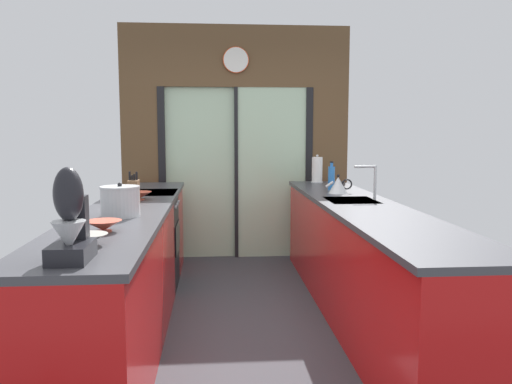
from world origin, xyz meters
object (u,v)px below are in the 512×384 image
at_px(kettle, 338,185).
at_px(paper_towel_roll, 317,170).
at_px(stock_pot, 120,201).
at_px(mixing_bowl_near, 88,239).
at_px(mixing_bowl_far, 139,195).
at_px(oven_range, 147,240).
at_px(mixing_bowl_mid, 103,226).
at_px(knife_block, 134,192).
at_px(stand_mixer, 70,225).
at_px(soap_bottle, 331,178).

relative_size(kettle, paper_towel_roll, 0.80).
bearing_deg(stock_pot, mixing_bowl_near, -90.00).
distance_m(mixing_bowl_far, stock_pot, 0.85).
height_order(oven_range, paper_towel_roll, paper_towel_roll).
bearing_deg(mixing_bowl_mid, mixing_bowl_near, -90.00).
bearing_deg(stock_pot, knife_block, 90.00).
relative_size(mixing_bowl_far, knife_block, 0.84).
height_order(stand_mixer, paper_towel_roll, stand_mixer).
xyz_separation_m(knife_block, paper_towel_roll, (1.78, 1.58, 0.04)).
distance_m(mixing_bowl_near, mixing_bowl_far, 1.75).
height_order(stand_mixer, kettle, stand_mixer).
relative_size(kettle, soap_bottle, 0.90).
relative_size(stock_pot, paper_towel_roll, 0.84).
bearing_deg(stand_mixer, kettle, 53.18).
distance_m(oven_range, mixing_bowl_mid, 2.00).
xyz_separation_m(oven_range, kettle, (1.80, -0.22, 0.54)).
relative_size(mixing_bowl_far, paper_towel_roll, 0.69).
relative_size(mixing_bowl_near, mixing_bowl_far, 0.90).
xyz_separation_m(mixing_bowl_near, kettle, (1.78, 2.07, 0.04)).
xyz_separation_m(kettle, soap_bottle, (-0.00, 0.28, 0.04)).
bearing_deg(mixing_bowl_far, mixing_bowl_mid, -90.00).
xyz_separation_m(oven_range, stand_mixer, (0.02, -2.60, 0.63)).
bearing_deg(soap_bottle, stock_pot, -140.81).
bearing_deg(oven_range, soap_bottle, 1.78).
relative_size(oven_range, paper_towel_roll, 2.92).
bearing_deg(soap_bottle, oven_range, -178.22).
height_order(mixing_bowl_near, knife_block, knife_block).
distance_m(stand_mixer, kettle, 2.97).
bearing_deg(stock_pot, soap_bottle, 39.19).
relative_size(oven_range, mixing_bowl_near, 4.69).
relative_size(mixing_bowl_near, knife_block, 0.75).
height_order(kettle, soap_bottle, soap_bottle).
bearing_deg(knife_block, kettle, 18.34).
bearing_deg(mixing_bowl_mid, stock_pot, 90.00).
bearing_deg(oven_range, stand_mixer, -89.59).
relative_size(mixing_bowl_near, paper_towel_roll, 0.62).
bearing_deg(kettle, knife_block, -161.66).
height_order(mixing_bowl_far, stand_mixer, stand_mixer).
height_order(mixing_bowl_far, paper_towel_roll, paper_towel_roll).
height_order(mixing_bowl_far, soap_bottle, soap_bottle).
xyz_separation_m(oven_range, soap_bottle, (1.80, 0.06, 0.59)).
xyz_separation_m(knife_block, stock_pot, (-0.00, -0.58, 0.00)).
relative_size(mixing_bowl_near, kettle, 0.77).
distance_m(mixing_bowl_near, soap_bottle, 2.95).
relative_size(mixing_bowl_far, soap_bottle, 0.78).
bearing_deg(mixing_bowl_mid, soap_bottle, 48.25).
distance_m(mixing_bowl_far, stand_mixer, 2.06).
bearing_deg(soap_bottle, mixing_bowl_near, -127.10).
bearing_deg(soap_bottle, mixing_bowl_far, -161.13).
height_order(mixing_bowl_near, stock_pot, stock_pot).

